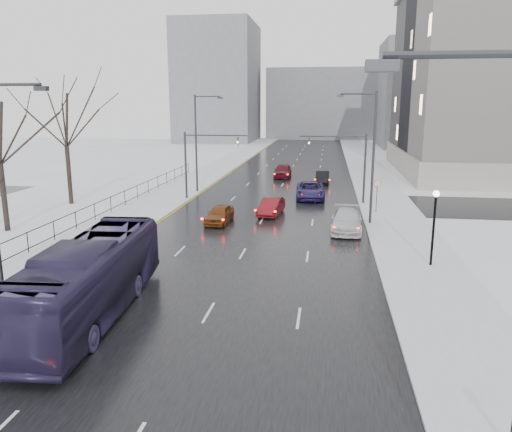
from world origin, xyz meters
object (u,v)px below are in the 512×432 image
at_px(tree_park_d, 8,232).
at_px(sedan_center_near, 219,214).
at_px(sedan_right_near, 271,207).
at_px(bus, 90,279).
at_px(sedan_center_far, 283,171).
at_px(tree_park_e, 72,205).
at_px(streetlight_l_far, 198,138).
at_px(streetlight_r_mid, 370,151).
at_px(mast_signal_left, 196,157).
at_px(mast_signal_right, 353,160).
at_px(sedan_right_distant, 322,177).
at_px(no_uturn_sign, 377,187).
at_px(lamppost_r_mid, 434,217).
at_px(sedan_right_far, 346,221).
at_px(sedan_right_cross, 310,190).

relative_size(tree_park_d, sedan_center_near, 2.99).
xyz_separation_m(sedan_center_near, sedan_right_near, (3.63, 3.45, 0.00)).
bearing_deg(bus, sedan_center_far, 79.89).
bearing_deg(tree_park_e, streetlight_l_far, 38.57).
xyz_separation_m(streetlight_r_mid, mast_signal_left, (-15.49, 8.00, -1.51)).
bearing_deg(mast_signal_right, sedan_right_distant, 103.61).
xyz_separation_m(mast_signal_left, no_uturn_sign, (16.53, -4.00, -1.81)).
xyz_separation_m(streetlight_r_mid, bus, (-13.14, -19.01, -3.89)).
xyz_separation_m(tree_park_d, sedan_center_near, (14.67, 4.75, 0.75)).
xyz_separation_m(lamppost_r_mid, sedan_right_far, (-4.48, 7.63, -2.13)).
height_order(streetlight_l_far, sedan_center_far, streetlight_l_far).
bearing_deg(sedan_center_far, mast_signal_right, -64.23).
height_order(tree_park_d, no_uturn_sign, tree_park_d).
bearing_deg(sedan_right_near, sedan_right_distant, 84.15).
bearing_deg(sedan_right_cross, tree_park_e, -167.25).
relative_size(tree_park_e, sedan_right_far, 2.52).
height_order(tree_park_e, lamppost_r_mid, tree_park_e).
distance_m(streetlight_l_far, sedan_center_far, 14.91).
relative_size(sedan_center_near, sedan_center_far, 0.83).
distance_m(mast_signal_left, sedan_right_distant, 16.95).
distance_m(sedan_right_cross, sedan_center_far, 14.39).
relative_size(streetlight_l_far, lamppost_r_mid, 2.34).
bearing_deg(sedan_right_cross, streetlight_r_mid, -67.66).
bearing_deg(sedan_right_cross, sedan_right_far, -78.93).
bearing_deg(sedan_right_cross, sedan_center_near, -123.06).
distance_m(no_uturn_sign, sedan_right_cross, 8.47).
xyz_separation_m(sedan_right_far, sedan_right_distant, (-2.02, 22.05, -0.06)).
distance_m(streetlight_l_far, sedan_right_cross, 12.70).
height_order(mast_signal_left, bus, mast_signal_left).
xyz_separation_m(tree_park_d, sedan_right_near, (18.30, 8.20, 0.75)).
height_order(streetlight_l_far, sedan_center_near, streetlight_l_far).
bearing_deg(lamppost_r_mid, sedan_right_distant, 102.36).
xyz_separation_m(sedan_right_cross, sedan_center_far, (-3.94, 13.84, 0.04)).
xyz_separation_m(tree_park_d, sedan_right_distant, (22.30, 25.67, 0.76)).
height_order(streetlight_l_far, sedan_right_near, streetlight_l_far).
bearing_deg(no_uturn_sign, sedan_right_distant, 106.69).
relative_size(mast_signal_right, no_uturn_sign, 2.41).
xyz_separation_m(streetlight_l_far, sedan_right_distant, (12.67, 7.67, -4.86)).
relative_size(lamppost_r_mid, sedan_center_far, 0.85).
bearing_deg(streetlight_r_mid, tree_park_e, 171.37).
relative_size(tree_park_e, sedan_right_cross, 2.30).
height_order(tree_park_e, sedan_right_near, tree_park_e).
distance_m(mast_signal_left, sedan_right_far, 17.61).
height_order(lamppost_r_mid, mast_signal_left, mast_signal_left).
bearing_deg(mast_signal_right, lamppost_r_mid, -78.46).
height_order(sedan_right_cross, sedan_center_far, sedan_center_far).
bearing_deg(bus, sedan_right_cross, 69.69).
xyz_separation_m(streetlight_l_far, sedan_right_near, (8.67, -9.80, -4.87)).
bearing_deg(sedan_right_near, sedan_center_far, 99.68).
bearing_deg(sedan_center_near, sedan_center_far, 86.61).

